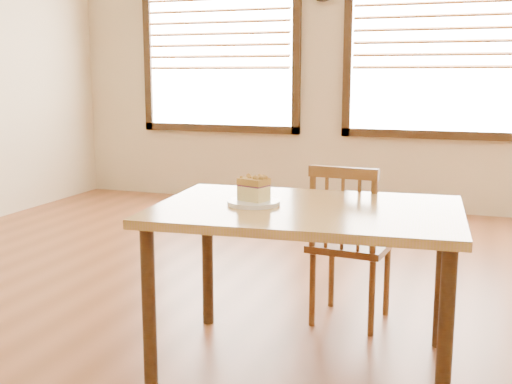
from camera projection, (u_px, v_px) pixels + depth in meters
window_left at (219, 27)px, 6.65m from camera, size 1.76×0.10×1.96m
window_right at (439, 21)px, 5.92m from camera, size 1.76×0.10×1.96m
cafe_table_main at (307, 226)px, 2.85m from camera, size 1.41×1.01×0.75m
cafe_chair_main at (349, 243)px, 3.41m from camera, size 0.43×0.43×0.88m
plate at (254, 203)px, 2.88m from camera, size 0.24×0.24×0.02m
cake_slice at (254, 188)px, 2.87m from camera, size 0.15×0.13×0.12m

